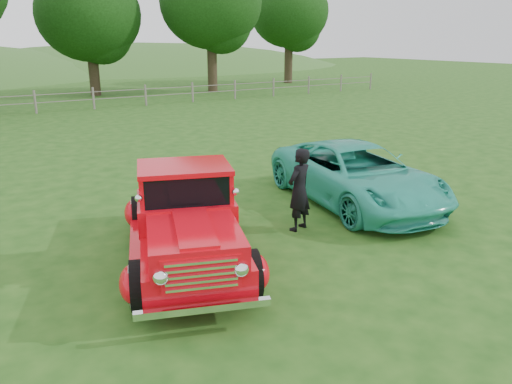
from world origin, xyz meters
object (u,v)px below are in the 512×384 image
tree_near_east (89,14)px  man (299,190)px  tree_mid_east (211,2)px  tree_far_east (289,12)px  teal_sedan (356,175)px  red_pickup (186,219)px

tree_near_east → man: (-3.35, -27.53, -4.39)m
tree_mid_east → man: tree_mid_east is taller
tree_far_east → teal_sedan: 33.68m
teal_sedan → man: (-2.19, -0.64, 0.15)m
tree_far_east → red_pickup: bearing=-128.6°
tree_near_east → teal_sedan: 27.29m
tree_mid_east → red_pickup: bearing=-118.5°
tree_far_east → teal_sedan: (-18.16, -27.89, -5.15)m
red_pickup → tree_far_east: bearing=70.9°
man → teal_sedan: bearing=177.4°
tree_near_east → red_pickup: size_ratio=1.58×
teal_sedan → tree_mid_east: bearing=78.7°
red_pickup → man: (2.59, 0.17, 0.06)m
tree_mid_east → red_pickup: 29.73m
man → tree_near_east: bearing=-115.9°
tree_mid_east → teal_sedan: (-9.16, -24.89, -5.47)m
tree_far_east → teal_sedan: tree_far_east is taller
red_pickup → man: red_pickup is taller
tree_mid_east → tree_far_east: bearing=18.4°
teal_sedan → tree_near_east: bearing=96.4°
tree_mid_east → man: 28.44m
teal_sedan → man: 2.28m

